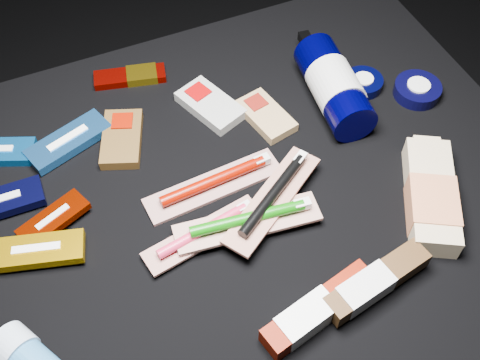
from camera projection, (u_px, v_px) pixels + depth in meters
name	position (u px, v px, depth m)	size (l,w,h in m)	color
ground	(235.00, 306.00, 1.24)	(3.00, 3.00, 0.00)	black
cloth_table	(235.00, 259.00, 1.08)	(0.98, 0.78, 0.40)	black
luna_bar_1	(69.00, 141.00, 0.97)	(0.15, 0.09, 0.02)	#205999
luna_bar_3	(37.00, 251.00, 0.84)	(0.14, 0.08, 0.02)	#D29706
luna_bar_4	(54.00, 219.00, 0.87)	(0.11, 0.08, 0.01)	#751300
clif_bar_0	(122.00, 136.00, 0.98)	(0.10, 0.13, 0.02)	#4C3314
clif_bar_1	(208.00, 104.00, 1.02)	(0.10, 0.13, 0.02)	#9D9E98
clif_bar_2	(264.00, 114.00, 1.01)	(0.08, 0.11, 0.02)	#A38052
power_bar	(134.00, 76.00, 1.06)	(0.13, 0.07, 0.02)	#6F0602
lotion_bottle	(334.00, 86.00, 1.01)	(0.10, 0.24, 0.08)	black
cream_tin_upper	(363.00, 83.00, 1.05)	(0.07, 0.07, 0.02)	black
cream_tin_lower	(417.00, 90.00, 1.04)	(0.08, 0.08, 0.02)	black
bodywash_bottle	(431.00, 197.00, 0.89)	(0.15, 0.20, 0.04)	#CEB48B
toothbrush_pack_0	(215.00, 183.00, 0.92)	(0.22, 0.07, 0.02)	#BBB5AF
toothbrush_pack_1	(205.00, 232.00, 0.86)	(0.19, 0.07, 0.02)	#B0A8A5
toothbrush_pack_2	(250.00, 220.00, 0.87)	(0.22, 0.08, 0.02)	beige
toothbrush_pack_3	(274.00, 196.00, 0.88)	(0.20, 0.15, 0.02)	#AAA49F
toothpaste_carton_red	(315.00, 312.00, 0.79)	(0.18, 0.08, 0.03)	#6F0F00
toothpaste_carton_green	(373.00, 284.00, 0.81)	(0.17, 0.07, 0.03)	#3C2510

